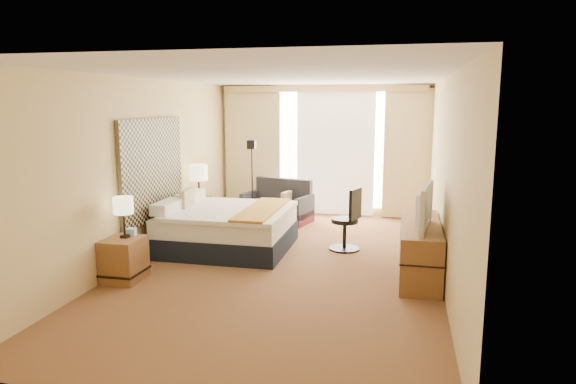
% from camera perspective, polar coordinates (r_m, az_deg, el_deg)
% --- Properties ---
extents(floor, '(4.20, 7.00, 0.02)m').
position_cam_1_polar(floor, '(7.28, -0.38, -8.11)').
color(floor, '#5C291A').
rests_on(floor, ground).
extents(ceiling, '(4.20, 7.00, 0.02)m').
position_cam_1_polar(ceiling, '(6.93, -0.41, 12.77)').
color(ceiling, silver).
rests_on(ceiling, wall_back).
extents(wall_back, '(4.20, 0.02, 2.60)m').
position_cam_1_polar(wall_back, '(10.41, 3.96, 4.64)').
color(wall_back, '#DBBF86').
rests_on(wall_back, ground).
extents(wall_front, '(4.20, 0.02, 2.60)m').
position_cam_1_polar(wall_front, '(3.73, -12.65, -5.20)').
color(wall_front, '#DBBF86').
rests_on(wall_front, ground).
extents(wall_left, '(0.02, 7.00, 2.60)m').
position_cam_1_polar(wall_left, '(7.73, -15.75, 2.46)').
color(wall_left, '#DBBF86').
rests_on(wall_left, ground).
extents(wall_right, '(0.02, 7.00, 2.60)m').
position_cam_1_polar(wall_right, '(6.84, 17.03, 1.45)').
color(wall_right, '#DBBF86').
rests_on(wall_right, ground).
extents(headboard, '(0.06, 1.85, 1.50)m').
position_cam_1_polar(headboard, '(7.89, -14.80, 2.50)').
color(headboard, black).
rests_on(headboard, wall_left).
extents(nightstand_left, '(0.45, 0.52, 0.55)m').
position_cam_1_polar(nightstand_left, '(6.94, -17.78, -7.15)').
color(nightstand_left, brown).
rests_on(nightstand_left, floor).
extents(nightstand_right, '(0.45, 0.52, 0.55)m').
position_cam_1_polar(nightstand_right, '(9.10, -9.85, -2.78)').
color(nightstand_right, brown).
rests_on(nightstand_right, floor).
extents(media_dresser, '(0.50, 1.80, 0.70)m').
position_cam_1_polar(media_dresser, '(7.02, 14.43, -6.16)').
color(media_dresser, brown).
rests_on(media_dresser, floor).
extents(window, '(2.30, 0.02, 2.30)m').
position_cam_1_polar(window, '(10.34, 5.31, 4.70)').
color(window, silver).
rests_on(window, wall_back).
extents(curtains, '(4.12, 0.19, 2.56)m').
position_cam_1_polar(curtains, '(10.29, 3.86, 5.19)').
color(curtains, beige).
rests_on(curtains, floor).
extents(bed, '(1.89, 1.73, 0.92)m').
position_cam_1_polar(bed, '(8.04, -6.80, -3.96)').
color(bed, black).
rests_on(bed, floor).
extents(loveseat, '(1.41, 0.99, 0.80)m').
position_cam_1_polar(loveseat, '(9.87, -1.09, -1.72)').
color(loveseat, '#51171C').
rests_on(loveseat, floor).
extents(floor_lamp, '(0.20, 0.20, 1.57)m').
position_cam_1_polar(floor_lamp, '(9.51, -4.03, 3.00)').
color(floor_lamp, black).
rests_on(floor_lamp, floor).
extents(desk_chair, '(0.48, 0.48, 0.97)m').
position_cam_1_polar(desk_chair, '(7.94, 6.67, -3.41)').
color(desk_chair, black).
rests_on(desk_chair, floor).
extents(lamp_left, '(0.25, 0.25, 0.53)m').
position_cam_1_polar(lamp_left, '(6.82, -17.84, -1.52)').
color(lamp_left, black).
rests_on(lamp_left, nightstand_left).
extents(lamp_right, '(0.31, 0.31, 0.66)m').
position_cam_1_polar(lamp_right, '(8.91, -9.91, 2.06)').
color(lamp_right, black).
rests_on(lamp_right, nightstand_right).
extents(tissue_box, '(0.13, 0.13, 0.10)m').
position_cam_1_polar(tissue_box, '(6.96, -17.01, -4.28)').
color(tissue_box, '#98BDEA').
rests_on(tissue_box, nightstand_left).
extents(telephone, '(0.18, 0.14, 0.07)m').
position_cam_1_polar(telephone, '(9.17, -9.13, -0.70)').
color(telephone, black).
rests_on(telephone, nightstand_right).
extents(television, '(0.27, 0.97, 0.56)m').
position_cam_1_polar(television, '(6.57, 14.30, -1.60)').
color(television, black).
rests_on(television, media_dresser).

